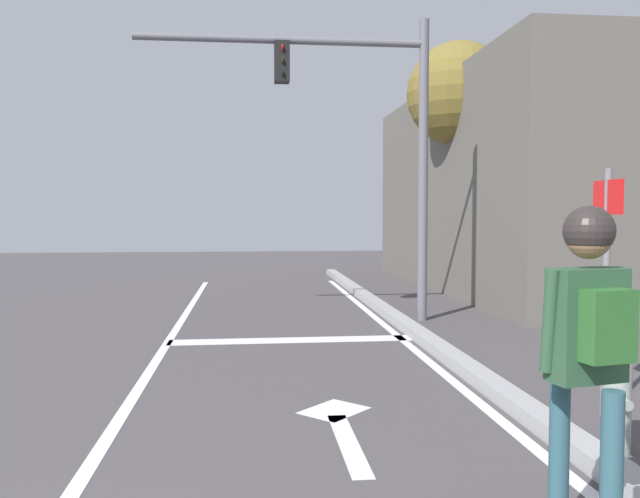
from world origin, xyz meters
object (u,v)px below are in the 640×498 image
traffic_signal_mast (358,115)px  fire_hydrant (617,396)px  skater (589,328)px  roadside_tree (458,96)px  street_sign_post (607,255)px

traffic_signal_mast → fire_hydrant: traffic_signal_mast is taller
skater → fire_hydrant: skater is taller
skater → traffic_signal_mast: 7.76m
traffic_signal_mast → roadside_tree: (2.76, 3.32, 0.97)m
street_sign_post → roadside_tree: 9.13m
street_sign_post → roadside_tree: roadside_tree is taller
fire_hydrant → roadside_tree: roadside_tree is taller
street_sign_post → traffic_signal_mast: bearing=104.2°
roadside_tree → street_sign_post: bearing=-99.6°
skater → traffic_signal_mast: bearing=89.5°
roadside_tree → skater: bearing=-104.7°
street_sign_post → fire_hydrant: street_sign_post is taller
skater → traffic_signal_mast: traffic_signal_mast is taller
fire_hydrant → roadside_tree: size_ratio=0.16×
street_sign_post → fire_hydrant: (-0.40, -0.87, -0.99)m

